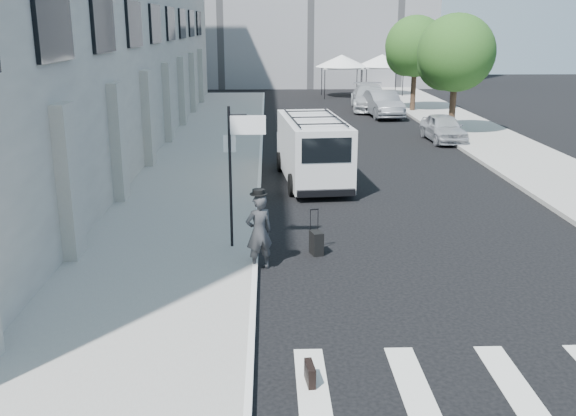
{
  "coord_description": "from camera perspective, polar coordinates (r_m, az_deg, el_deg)",
  "views": [
    {
      "loc": [
        -1.67,
        -12.05,
        5.55
      ],
      "look_at": [
        -1.21,
        2.61,
        1.3
      ],
      "focal_mm": 40.0,
      "sensor_mm": 36.0,
      "label": 1
    }
  ],
  "objects": [
    {
      "name": "parked_car_c",
      "position": [
        43.02,
        7.25,
        9.72
      ],
      "size": [
        2.77,
        5.85,
        1.65
      ],
      "primitive_type": "imported",
      "rotation": [
        0.0,
        0.0,
        -0.08
      ],
      "color": "#ACB0B5",
      "rests_on": "ground"
    },
    {
      "name": "sign_pole",
      "position": [
        15.54,
        -4.34,
        5.37
      ],
      "size": [
        1.03,
        0.07,
        3.5
      ],
      "color": "black",
      "rests_on": "sidewalk_left"
    },
    {
      "name": "tent_right",
      "position": [
        51.4,
        8.37,
        12.82
      ],
      "size": [
        4.0,
        4.0,
        3.2
      ],
      "color": "black",
      "rests_on": "ground"
    },
    {
      "name": "briefcase",
      "position": [
        10.54,
        1.97,
        -14.52
      ],
      "size": [
        0.17,
        0.45,
        0.34
      ],
      "primitive_type": "cube",
      "rotation": [
        0.0,
        0.0,
        0.11
      ],
      "color": "black",
      "rests_on": "ground"
    },
    {
      "name": "businessman",
      "position": [
        14.8,
        -2.6,
        -2.16
      ],
      "size": [
        0.78,
        0.67,
        1.8
      ],
      "primitive_type": "imported",
      "rotation": [
        0.0,
        0.0,
        3.58
      ],
      "color": "#3B3B3D",
      "rests_on": "ground"
    },
    {
      "name": "suitcase",
      "position": [
        15.93,
        2.54,
        -3.1
      ],
      "size": [
        0.35,
        0.46,
        1.13
      ],
      "rotation": [
        0.0,
        0.0,
        0.28
      ],
      "color": "black",
      "rests_on": "ground"
    },
    {
      "name": "sidewalk_left",
      "position": [
        28.69,
        -6.94,
        5.04
      ],
      "size": [
        4.5,
        48.0,
        0.15
      ],
      "primitive_type": "cube",
      "color": "gray",
      "rests_on": "ground"
    },
    {
      "name": "ground",
      "position": [
        13.37,
        5.6,
        -8.45
      ],
      "size": [
        120.0,
        120.0,
        0.0
      ],
      "primitive_type": "plane",
      "color": "black",
      "rests_on": "ground"
    },
    {
      "name": "parked_car_a",
      "position": [
        32.08,
        13.65,
        6.94
      ],
      "size": [
        1.68,
        3.92,
        1.32
      ],
      "primitive_type": "imported",
      "rotation": [
        0.0,
        0.0,
        0.03
      ],
      "color": "#ADAFB6",
      "rests_on": "ground"
    },
    {
      "name": "cargo_van",
      "position": [
        23.14,
        2.16,
        5.28
      ],
      "size": [
        2.55,
        6.21,
        2.29
      ],
      "rotation": [
        0.0,
        0.0,
        0.09
      ],
      "color": "silver",
      "rests_on": "ground"
    },
    {
      "name": "tree_near",
      "position": [
        33.52,
        14.47,
        12.97
      ],
      "size": [
        3.8,
        3.83,
        6.03
      ],
      "color": "black",
      "rests_on": "ground"
    },
    {
      "name": "tent_left",
      "position": [
        50.45,
        4.8,
        12.88
      ],
      "size": [
        4.0,
        4.0,
        3.2
      ],
      "color": "black",
      "rests_on": "ground"
    },
    {
      "name": "parked_car_b",
      "position": [
        40.01,
        8.42,
        9.15
      ],
      "size": [
        2.02,
        4.88,
        1.57
      ],
      "primitive_type": "imported",
      "rotation": [
        0.0,
        0.0,
        0.08
      ],
      "color": "slate",
      "rests_on": "ground"
    },
    {
      "name": "tree_far",
      "position": [
        42.24,
        11.08,
        13.73
      ],
      "size": [
        3.8,
        3.83,
        6.03
      ],
      "color": "black",
      "rests_on": "ground"
    },
    {
      "name": "sidewalk_right",
      "position": [
        34.22,
        16.51,
        6.29
      ],
      "size": [
        4.0,
        56.0,
        0.15
      ],
      "primitive_type": "cube",
      "color": "gray",
      "rests_on": "ground"
    },
    {
      "name": "building_left",
      "position": [
        31.62,
        -20.73,
        15.98
      ],
      "size": [
        10.0,
        44.0,
        12.0
      ],
      "primitive_type": "cube",
      "color": "gray",
      "rests_on": "ground"
    }
  ]
}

